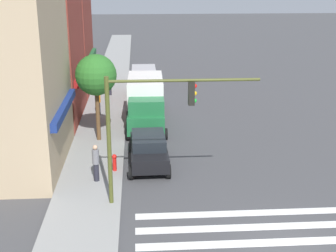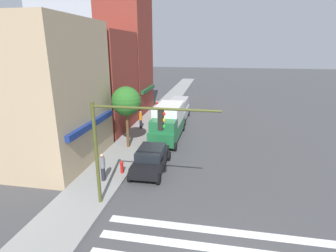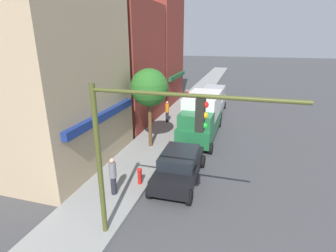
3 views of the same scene
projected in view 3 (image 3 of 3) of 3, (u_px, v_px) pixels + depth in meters
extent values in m
cube|color=tan|center=(56.00, 76.00, 13.72)|extent=(7.70, 5.00, 9.88)
cube|color=navy|center=(104.00, 116.00, 13.64)|extent=(6.54, 0.30, 0.40)
cube|color=maroon|center=(123.00, 65.00, 21.10)|extent=(7.30, 5.00, 9.46)
cube|color=maroon|center=(154.00, 88.00, 20.95)|extent=(6.20, 0.30, 0.40)
cube|color=maroon|center=(153.00, 32.00, 26.94)|extent=(6.63, 5.00, 14.67)
cube|color=#1E592D|center=(177.00, 76.00, 27.63)|extent=(5.64, 0.30, 0.40)
cylinder|color=#474C1E|center=(99.00, 166.00, 8.78)|extent=(0.18, 0.18, 5.57)
cylinder|color=#474C1E|center=(190.00, 96.00, 7.15)|extent=(0.12, 6.06, 0.12)
cube|color=black|center=(200.00, 115.00, 7.24)|extent=(0.32, 0.24, 0.95)
sphere|color=red|center=(205.00, 105.00, 7.11)|extent=(0.18, 0.18, 0.18)
sphere|color=#EAAD14|center=(205.00, 115.00, 7.20)|extent=(0.18, 0.18, 0.18)
sphere|color=green|center=(204.00, 126.00, 7.30)|extent=(0.18, 0.18, 0.18)
cube|color=black|center=(179.00, 168.00, 13.02)|extent=(4.44, 1.89, 0.70)
cube|color=black|center=(180.00, 157.00, 12.82)|extent=(2.45, 1.71, 0.55)
cylinder|color=black|center=(150.00, 191.00, 11.75)|extent=(0.68, 0.22, 0.68)
cylinder|color=black|center=(190.00, 197.00, 11.27)|extent=(0.68, 0.22, 0.68)
cylinder|color=black|center=(172.00, 157.00, 15.00)|extent=(0.68, 0.22, 0.68)
cylinder|color=black|center=(203.00, 161.00, 14.53)|extent=(0.68, 0.22, 0.68)
cube|color=#1E6638|center=(201.00, 125.00, 18.76)|extent=(6.25, 2.33, 1.10)
cube|color=silver|center=(203.00, 105.00, 18.89)|extent=(4.39, 2.29, 1.60)
cube|color=#1E6638|center=(196.00, 120.00, 16.64)|extent=(1.78, 2.13, 0.90)
cylinder|color=black|center=(176.00, 145.00, 16.78)|extent=(0.68, 0.22, 0.68)
cylinder|color=black|center=(211.00, 149.00, 16.20)|extent=(0.68, 0.22, 0.68)
cylinder|color=black|center=(193.00, 120.00, 21.68)|extent=(0.68, 0.22, 0.68)
cylinder|color=black|center=(220.00, 123.00, 21.09)|extent=(0.68, 0.22, 0.68)
cube|color=#B7B7BC|center=(212.00, 104.00, 24.74)|extent=(5.02, 2.05, 1.00)
cube|color=#B7B7BC|center=(213.00, 94.00, 24.42)|extent=(4.77, 1.89, 1.00)
cylinder|color=black|center=(198.00, 115.00, 23.27)|extent=(0.68, 0.22, 0.68)
cylinder|color=black|center=(220.00, 117.00, 22.74)|extent=(0.68, 0.22, 0.68)
cylinder|color=black|center=(205.00, 104.00, 27.07)|extent=(0.68, 0.22, 0.68)
cylinder|color=black|center=(225.00, 105.00, 26.54)|extent=(0.68, 0.22, 0.68)
cylinder|color=#23232D|center=(167.00, 117.00, 21.78)|extent=(0.26, 0.26, 0.85)
cylinder|color=orange|center=(167.00, 108.00, 21.53)|extent=(0.32, 0.32, 0.70)
sphere|color=tan|center=(167.00, 103.00, 21.38)|extent=(0.22, 0.22, 0.22)
cylinder|color=#23232D|center=(187.00, 103.00, 26.49)|extent=(0.26, 0.26, 0.85)
cylinder|color=red|center=(187.00, 95.00, 26.24)|extent=(0.32, 0.32, 0.70)
sphere|color=tan|center=(187.00, 91.00, 26.09)|extent=(0.22, 0.22, 0.22)
cylinder|color=#23232D|center=(114.00, 185.00, 11.74)|extent=(0.26, 0.26, 0.85)
cylinder|color=slate|center=(113.00, 170.00, 11.49)|extent=(0.32, 0.32, 0.70)
sphere|color=tan|center=(112.00, 161.00, 11.34)|extent=(0.22, 0.22, 0.22)
cylinder|color=red|center=(140.00, 178.00, 12.59)|extent=(0.20, 0.20, 0.65)
sphere|color=red|center=(139.00, 170.00, 12.46)|extent=(0.24, 0.24, 0.24)
cylinder|color=brown|center=(150.00, 124.00, 16.65)|extent=(0.24, 0.24, 3.02)
sphere|color=#286623|center=(149.00, 88.00, 15.90)|extent=(2.31, 2.31, 2.31)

